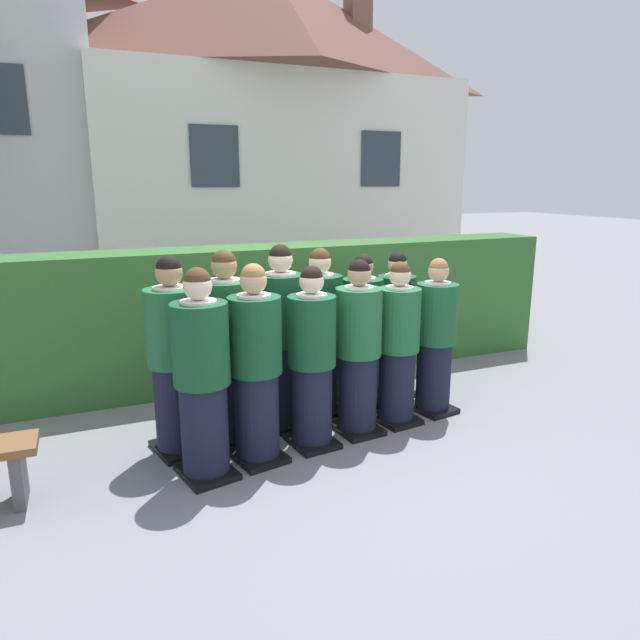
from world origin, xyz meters
The scene contains 15 objects.
ground_plane centered at (0.00, 0.00, 0.00)m, with size 60.00×60.00×0.00m, color slate.
student_front_row_0 centered at (-1.20, -0.21, 0.80)m, with size 0.48×0.56×1.67m.
student_front_row_1 centered at (-0.74, -0.11, 0.79)m, with size 0.47×0.56×1.66m.
student_front_row_2 centered at (-0.21, -0.04, 0.76)m, with size 0.42×0.50×1.60m.
student_front_row_3 centered at (0.28, 0.05, 0.77)m, with size 0.42×0.50×1.62m.
student_front_row_4 centered at (0.73, 0.11, 0.75)m, with size 0.42×0.49×1.57m.
student_front_row_5 centered at (1.21, 0.19, 0.74)m, with size 0.43×0.50×1.57m.
student_rear_row_0 centered at (-1.32, 0.31, 0.81)m, with size 0.49×0.56×1.70m.
student_rear_row_1 centered at (-0.84, 0.41, 0.82)m, with size 0.48×0.57×1.72m.
student_rear_row_2 centered at (-0.30, 0.50, 0.83)m, with size 0.50×0.57×1.73m.
student_rear_row_3 centered at (0.15, 0.62, 0.79)m, with size 0.45×0.53×1.67m.
student_rear_row_4 centered at (0.63, 0.65, 0.75)m, with size 0.43×0.50×1.58m.
student_rear_row_5 centered at (1.09, 0.75, 0.74)m, with size 0.43×0.50×1.57m.
hedge centered at (0.00, 1.89, 0.78)m, with size 7.43×0.70×1.56m.
school_building_main centered at (2.26, 8.24, 3.45)m, with size 8.15×4.00×6.70m.
Camera 1 is at (-2.02, -4.40, 2.29)m, focal length 32.19 mm.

